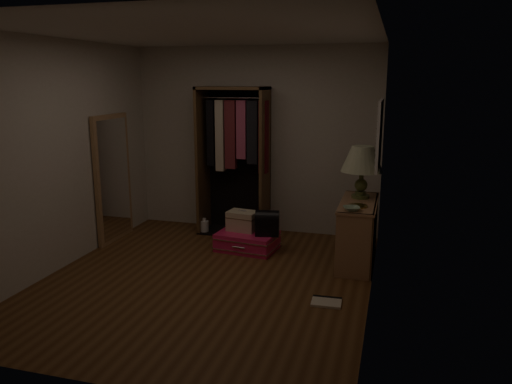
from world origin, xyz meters
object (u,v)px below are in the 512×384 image
Objects in this scene: open_wardrobe at (236,148)px; floor_mirror at (113,178)px; table_lamp at (362,160)px; black_bag at (267,222)px; white_jug at (204,227)px; pink_suitcase at (247,241)px; train_case at (243,221)px; console_bookshelf at (358,230)px.

open_wardrobe is 1.71m from floor_mirror.
open_wardrobe is at bearing 162.10° from table_lamp.
black_bag is at bearing 1.35° from floor_mirror.
open_wardrobe is 9.53× the size of white_jug.
pink_suitcase is 2.49× the size of black_bag.
train_case is 1.71m from table_lamp.
table_lamp is at bearing -2.73° from black_bag.
open_wardrobe reaches higher than table_lamp.
table_lamp is 2.92× the size of white_jug.
table_lamp is at bearing 3.55° from floor_mirror.
console_bookshelf is 1.12m from black_bag.
black_bag reaches higher than train_case.
console_bookshelf reaches higher than white_jug.
floor_mirror is (-1.48, -0.77, -0.36)m from open_wardrobe.
pink_suitcase is 1.97× the size of train_case.
black_bag is at bearing 0.31° from pink_suitcase.
white_jug is (-2.19, 0.40, -1.12)m from table_lamp.
open_wardrobe is 2.53× the size of pink_suitcase.
white_jug is (1.05, 0.60, -0.76)m from floor_mirror.
black_bag is at bearing -27.21° from white_jug.
console_bookshelf is 0.83m from table_lamp.
open_wardrobe reaches higher than console_bookshelf.
white_jug is at bearing -158.10° from open_wardrobe.
open_wardrobe reaches higher than floor_mirror.
console_bookshelf is 2.28m from white_jug.
floor_mirror is 1.99m from pink_suitcase.
floor_mirror is at bearing -166.85° from train_case.
table_lamp is (1.39, 0.12, 1.10)m from pink_suitcase.
train_case is (-1.47, 0.11, -0.03)m from console_bookshelf.
black_bag is 1.24m from white_jug.
pink_suitcase is 0.39m from black_bag.
train_case is at bearing -65.12° from open_wardrobe.
table_lamp is at bearing 88.41° from console_bookshelf.
pink_suitcase is at bearing -33.16° from white_jug.
train_case reaches higher than white_jug.
train_case is at bearing 144.86° from pink_suitcase.
table_lamp reaches higher than console_bookshelf.
floor_mirror is 5.22× the size of black_bag.
open_wardrobe is 1.09m from train_case.
open_wardrobe is (-1.76, 0.73, 0.82)m from console_bookshelf.
console_bookshelf is at bearing 5.05° from pink_suitcase.
table_lamp is (1.12, 0.15, 0.82)m from black_bag.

